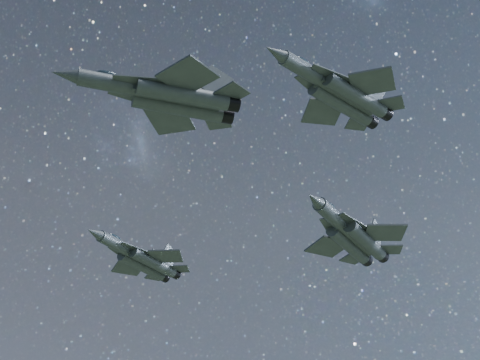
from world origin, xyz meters
TOP-DOWN VIEW (x-y plane):
  - jet_lead at (-16.15, -7.28)m, footprint 18.33×12.14m
  - jet_left at (1.97, 25.17)m, footprint 17.90×12.11m
  - jet_right at (-2.34, -16.85)m, footprint 16.69×11.86m
  - jet_slot at (17.09, 0.04)m, footprint 20.14×13.48m

SIDE VIEW (x-z plane):
  - jet_slot at x=17.09m, z-range 140.03..145.13m
  - jet_left at x=1.97m, z-range 141.58..146.09m
  - jet_lead at x=-16.15m, z-range 141.80..146.48m
  - jet_right at x=-2.34m, z-range 143.46..147.70m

